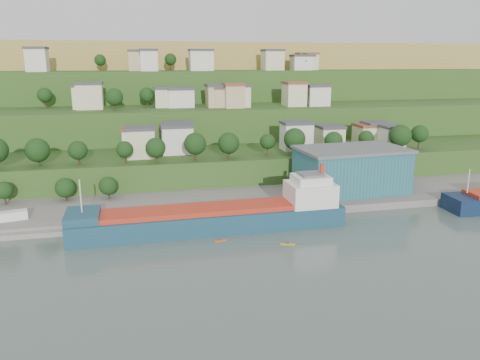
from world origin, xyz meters
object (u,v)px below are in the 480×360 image
object	(u,v)px
cargo_ship_near	(219,218)
caravan	(14,217)
kayak_orange	(220,240)
warehouse	(351,169)

from	to	relation	value
cargo_ship_near	caravan	size ratio (longest dim) A/B	10.37
kayak_orange	cargo_ship_near	bearing A→B (deg)	69.53
cargo_ship_near	kayak_orange	distance (m)	8.20
kayak_orange	warehouse	bearing A→B (deg)	18.26
cargo_ship_near	caravan	distance (m)	49.75
cargo_ship_near	kayak_orange	world-z (taller)	cargo_ship_near
warehouse	cargo_ship_near	bearing A→B (deg)	-160.43
caravan	kayak_orange	world-z (taller)	caravan
warehouse	caravan	world-z (taller)	warehouse
cargo_ship_near	caravan	world-z (taller)	cargo_ship_near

